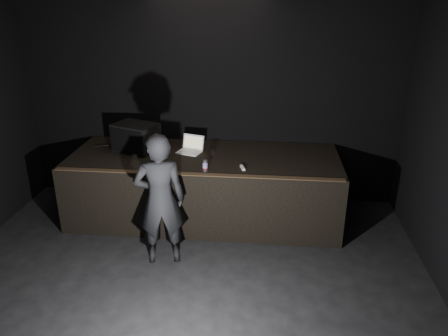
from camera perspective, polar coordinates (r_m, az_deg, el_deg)
room_walls at (r=3.63m, az=-9.16°, el=1.56°), size 6.10×7.10×3.52m
stage_riser at (r=6.68m, az=-2.56°, el=-2.44°), size 4.00×1.50×1.00m
riser_lip at (r=5.84m, az=-3.65°, el=-0.81°), size 3.92×0.10×0.01m
stage_monitor at (r=6.78m, az=-11.47°, el=3.94°), size 0.75×0.66×0.42m
cable at (r=7.15m, az=-13.29°, el=3.03°), size 0.77×0.29×0.02m
laptop at (r=6.67m, az=-4.33°, el=2.67°), size 0.42×0.40×0.24m
beer_can at (r=5.91m, az=-2.48°, el=0.32°), size 0.07×0.07×0.17m
plastic_cup at (r=6.42m, az=-1.59°, el=1.87°), size 0.09×0.09×0.11m
wii_remote at (r=6.02m, az=2.42°, el=0.04°), size 0.08×0.16×0.03m
person at (r=5.49m, az=-8.35°, el=-4.17°), size 0.71×0.55×1.74m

